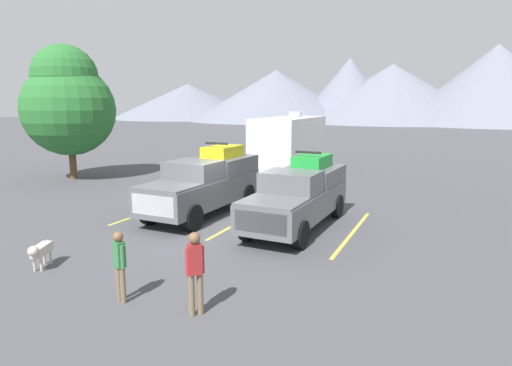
{
  "coord_description": "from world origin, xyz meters",
  "views": [
    {
      "loc": [
        6.81,
        -12.84,
        4.23
      ],
      "look_at": [
        0.0,
        1.97,
        1.2
      ],
      "focal_mm": 30.19,
      "sensor_mm": 36.0,
      "label": 1
    }
  ],
  "objects": [
    {
      "name": "pickup_truck_b",
      "position": [
        2.1,
        1.0,
        1.15
      ],
      "size": [
        2.15,
        5.85,
        2.54
      ],
      "color": "#595B60",
      "rests_on": "ground"
    },
    {
      "name": "lot_stripe_a",
      "position": [
        -3.99,
        0.97,
        0.0
      ],
      "size": [
        0.12,
        5.5,
        0.01
      ],
      "primitive_type": "cube",
      "color": "gold",
      "rests_on": "ground"
    },
    {
      "name": "person_a",
      "position": [
        0.54,
        -6.17,
        0.91
      ],
      "size": [
        0.34,
        0.24,
        1.57
      ],
      "color": "#726047",
      "rests_on": "ground"
    },
    {
      "name": "tree_a",
      "position": [
        -12.65,
        4.69,
        4.3
      ],
      "size": [
        5.02,
        5.02,
        7.37
      ],
      "color": "brown",
      "rests_on": "ground"
    },
    {
      "name": "ground_plane",
      "position": [
        0.0,
        0.0,
        0.0
      ],
      "size": [
        240.0,
        240.0,
        0.0
      ],
      "primitive_type": "plane",
      "color": "#47474C"
    },
    {
      "name": "lot_stripe_c",
      "position": [
        3.99,
        0.97,
        0.0
      ],
      "size": [
        0.12,
        5.5,
        0.01
      ],
      "primitive_type": "cube",
      "color": "gold",
      "rests_on": "ground"
    },
    {
      "name": "person_b",
      "position": [
        2.33,
        -5.99,
        1.0
      ],
      "size": [
        0.32,
        0.33,
        1.74
      ],
      "color": "#726047",
      "rests_on": "ground"
    },
    {
      "name": "lot_stripe_b",
      "position": [
        0.0,
        0.97,
        0.0
      ],
      "size": [
        0.12,
        5.5,
        0.01
      ],
      "primitive_type": "cube",
      "color": "gold",
      "rests_on": "ground"
    },
    {
      "name": "camper_trailer_a",
      "position": [
        -1.75,
        10.45,
        1.97
      ],
      "size": [
        2.72,
        8.33,
        3.73
      ],
      "color": "white",
      "rests_on": "ground"
    },
    {
      "name": "pickup_truck_a",
      "position": [
        -1.8,
        1.22,
        1.22
      ],
      "size": [
        2.21,
        5.93,
        2.69
      ],
      "color": "#595B60",
      "rests_on": "ground"
    },
    {
      "name": "dog",
      "position": [
        -2.66,
        -5.58,
        0.49
      ],
      "size": [
        0.58,
        0.95,
        0.72
      ],
      "color": "beige",
      "rests_on": "ground"
    },
    {
      "name": "mountain_ridge",
      "position": [
        -2.73,
        87.25,
        6.23
      ],
      "size": [
        161.48,
        47.29,
        15.75
      ],
      "color": "slate",
      "rests_on": "ground"
    }
  ]
}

